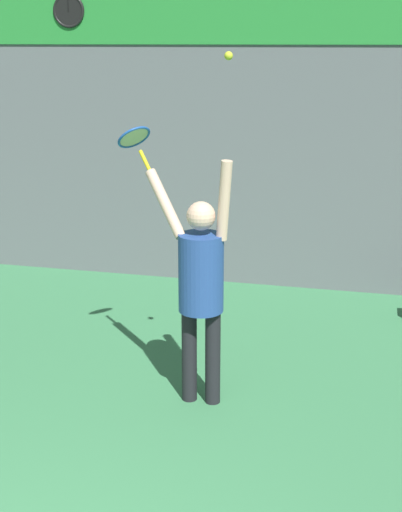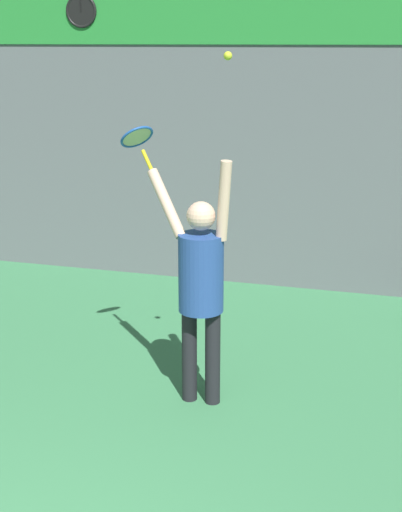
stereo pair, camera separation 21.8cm
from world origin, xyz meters
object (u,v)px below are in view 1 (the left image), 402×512
Objects in this scene: scoreboard_clock at (69,11)px; tennis_player at (200,280)px; tennis_racket at (135,139)px; tennis_ball at (229,56)px.

scoreboard_clock is 0.19× the size of tennis_player.
scoreboard_clock reaches higher than tennis_racket.
tennis_ball is at bearing -21.16° from tennis_player.
tennis_player is at bearing -30.90° from tennis_racket.
tennis_racket is (1.74, -2.73, -1.16)m from scoreboard_clock.
tennis_racket is (-0.68, 0.40, 1.08)m from tennis_player.
tennis_ball reaches higher than tennis_racket.
scoreboard_clock is 3.44m from tennis_racket.
tennis_racket is at bearing 149.10° from tennis_player.
tennis_player is 1.34m from tennis_racket.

